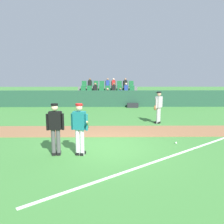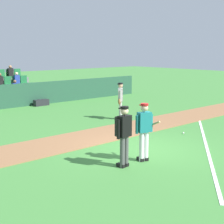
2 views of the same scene
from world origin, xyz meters
name	(u,v)px [view 2 (image 2 of 2)]	position (x,y,z in m)	size (l,w,h in m)	color
ground_plane	(140,149)	(0.00, 0.00, 0.00)	(80.00, 80.00, 0.00)	#42843A
infield_dirt_path	(97,135)	(0.00, 2.32, 0.01)	(28.00, 2.09, 0.03)	#936642
foul_line_chalk	(204,136)	(3.00, -0.50, 0.01)	(12.00, 0.10, 0.01)	white
dugout_fence	(5,97)	(0.00, 10.59, 0.68)	(20.00, 0.16, 1.35)	#234C38
batter_teal_jersey	(144,130)	(-0.85, -0.95, 0.97)	(0.60, 0.80, 1.76)	white
umpire_home_plate	(124,133)	(-1.67, -0.93, 1.00)	(0.59, 0.33, 1.76)	#4C4C4C
runner_grey_jersey	(120,100)	(2.83, 4.06, 0.96)	(0.55, 0.51, 1.76)	#B2B2B2
baseball	(183,133)	(2.75, 0.28, 0.04)	(0.07, 0.07, 0.07)	white
equipment_bag	(41,103)	(2.03, 10.14, 0.18)	(0.90, 0.36, 0.36)	#232328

